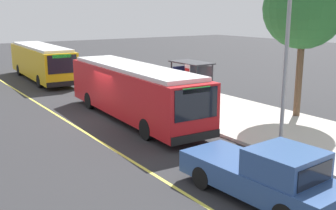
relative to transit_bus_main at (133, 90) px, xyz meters
name	(u,v)px	position (x,y,z in m)	size (l,w,h in m)	color
ground_plane	(108,117)	(-1.09, -1.01, -1.62)	(120.00, 120.00, 0.00)	#2B2B2D
sidewalk_curb	(194,103)	(-1.09, 4.99, -1.54)	(44.00, 6.40, 0.15)	#B7B2A8
lane_stripe_center	(70,123)	(-1.09, -3.21, -1.61)	(36.00, 0.14, 0.01)	#E0D64C
transit_bus_main	(133,90)	(0.00, 0.00, 0.00)	(11.93, 3.05, 2.95)	red
transit_bus_second	(41,61)	(-15.88, -0.09, 0.00)	(12.13, 3.08, 2.95)	gold
pickup_truck	(265,175)	(10.90, -1.48, -0.76)	(5.52, 2.34, 1.85)	#2D4C84
bus_shelter	(192,72)	(-1.75, 5.31, 0.30)	(2.90, 1.60, 2.48)	#333338
waiting_bench	(195,93)	(-1.39, 5.30, -0.98)	(1.60, 0.48, 0.95)	brown
route_sign_post	(187,82)	(1.27, 2.72, 0.34)	(0.44, 0.08, 2.80)	#333338
street_tree_near_shelter	(304,9)	(4.87, 7.55, 4.28)	(4.25, 4.25, 7.89)	brown
utility_pole	(285,74)	(8.33, 2.22, 1.73)	(0.16, 0.16, 6.40)	gray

